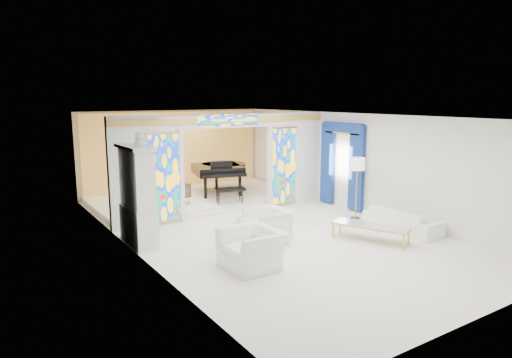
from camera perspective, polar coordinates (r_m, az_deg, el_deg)
floor at (r=12.26m, az=1.05°, el=-6.28°), size 12.00×12.00×0.00m
ceiling at (r=11.77m, az=1.10°, el=7.87°), size 7.00×12.00×0.02m
wall_back at (r=17.18m, az=-10.21°, el=3.44°), size 7.00×0.02×3.00m
wall_front at (r=7.83m, az=26.59°, el=-5.59°), size 7.00×0.02×3.00m
wall_left at (r=10.41m, az=-15.12°, el=-1.12°), size 0.02×12.00×3.00m
wall_right at (r=14.16m, az=12.91°, el=1.92°), size 0.02×12.00×3.00m
partition_wall at (r=13.58m, az=-3.64°, el=2.47°), size 7.00×0.22×3.00m
stained_glass_left at (r=12.68m, az=-11.41°, el=0.11°), size 0.90×0.04×2.40m
stained_glass_right at (r=14.64m, az=3.53°, el=1.63°), size 0.90×0.04×2.40m
stained_glass_transom at (r=13.38m, az=-3.47°, el=7.37°), size 2.00×0.04×0.34m
alcove_platform at (r=15.70m, az=-7.35°, el=-2.33°), size 6.80×3.80×0.18m
gold_curtain_back at (r=17.07m, az=-10.05°, el=3.41°), size 6.70×0.10×2.90m
chandelier at (r=15.35m, az=-6.72°, el=6.68°), size 0.48×0.48×0.30m
blue_drapes at (r=14.57m, az=10.68°, el=2.54°), size 0.14×1.85×2.65m
china_cabinet at (r=11.12m, az=-14.60°, el=-2.13°), size 0.56×1.46×2.72m
armchair_left at (r=9.53m, az=-0.56°, el=-8.69°), size 1.08×1.23×0.79m
armchair_right at (r=11.06m, az=1.36°, el=-5.87°), size 0.96×0.93×0.84m
sofa at (r=12.61m, az=17.84°, el=-4.91°), size 0.89×2.07×0.59m
side_table at (r=10.51m, az=-1.99°, el=-6.82°), size 0.56×0.56×0.62m
vase at (r=10.42m, az=-2.00°, el=-5.17°), size 0.24×0.24×0.20m
coffee_table at (r=11.51m, az=14.10°, el=-5.73°), size 1.30×1.93×0.42m
floor_lamp at (r=13.27m, az=12.55°, el=1.49°), size 0.52×0.52×1.78m
grand_piano at (r=16.00m, az=-4.41°, el=1.21°), size 2.35×3.09×1.19m
tv_console at (r=14.42m, az=-9.38°, el=-1.48°), size 0.60×0.46×0.63m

